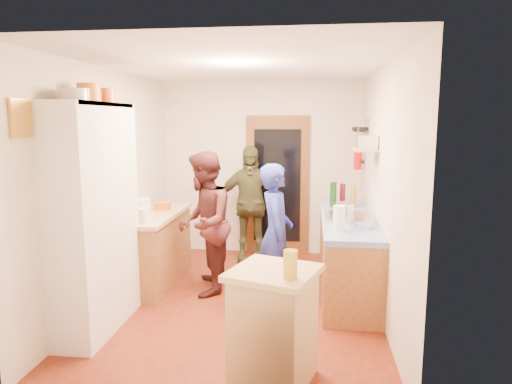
% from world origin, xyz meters
% --- Properties ---
extents(floor, '(3.00, 4.00, 0.02)m').
position_xyz_m(floor, '(0.00, 0.00, -0.01)').
color(floor, maroon).
rests_on(floor, ground).
extents(ceiling, '(3.00, 4.00, 0.02)m').
position_xyz_m(ceiling, '(0.00, 0.00, 2.61)').
color(ceiling, silver).
rests_on(ceiling, ground).
extents(wall_back, '(3.00, 0.02, 2.60)m').
position_xyz_m(wall_back, '(0.00, 2.01, 1.30)').
color(wall_back, silver).
rests_on(wall_back, ground).
extents(wall_front, '(3.00, 0.02, 2.60)m').
position_xyz_m(wall_front, '(0.00, -2.01, 1.30)').
color(wall_front, silver).
rests_on(wall_front, ground).
extents(wall_left, '(0.02, 4.00, 2.60)m').
position_xyz_m(wall_left, '(-1.51, 0.00, 1.30)').
color(wall_left, silver).
rests_on(wall_left, ground).
extents(wall_right, '(0.02, 4.00, 2.60)m').
position_xyz_m(wall_right, '(1.51, 0.00, 1.30)').
color(wall_right, silver).
rests_on(wall_right, ground).
extents(door_frame, '(0.95, 0.06, 2.10)m').
position_xyz_m(door_frame, '(0.25, 1.97, 1.05)').
color(door_frame, brown).
rests_on(door_frame, ground).
extents(door_glass, '(0.70, 0.02, 1.70)m').
position_xyz_m(door_glass, '(0.25, 1.94, 1.05)').
color(door_glass, black).
rests_on(door_glass, door_frame).
extents(hutch_body, '(0.40, 1.20, 2.20)m').
position_xyz_m(hutch_body, '(-1.30, -0.80, 1.10)').
color(hutch_body, white).
rests_on(hutch_body, ground).
extents(hutch_top_shelf, '(0.40, 1.14, 0.04)m').
position_xyz_m(hutch_top_shelf, '(-1.30, -0.80, 2.18)').
color(hutch_top_shelf, white).
rests_on(hutch_top_shelf, hutch_body).
extents(plate_stack, '(0.26, 0.26, 0.11)m').
position_xyz_m(plate_stack, '(-1.30, -1.05, 2.25)').
color(plate_stack, white).
rests_on(plate_stack, hutch_top_shelf).
extents(orange_pot_a, '(0.21, 0.21, 0.17)m').
position_xyz_m(orange_pot_a, '(-1.30, -0.78, 2.29)').
color(orange_pot_a, orange).
rests_on(orange_pot_a, hutch_top_shelf).
extents(orange_pot_b, '(0.17, 0.17, 0.15)m').
position_xyz_m(orange_pot_b, '(-1.30, -0.39, 2.28)').
color(orange_pot_b, orange).
rests_on(orange_pot_b, hutch_top_shelf).
extents(left_counter_base, '(0.60, 1.40, 0.85)m').
position_xyz_m(left_counter_base, '(-1.20, 0.45, 0.42)').
color(left_counter_base, olive).
rests_on(left_counter_base, ground).
extents(left_counter_top, '(0.64, 1.44, 0.05)m').
position_xyz_m(left_counter_top, '(-1.20, 0.45, 0.88)').
color(left_counter_top, tan).
rests_on(left_counter_top, left_counter_base).
extents(toaster, '(0.23, 0.16, 0.16)m').
position_xyz_m(toaster, '(-1.15, -0.08, 0.98)').
color(toaster, white).
rests_on(toaster, left_counter_top).
extents(kettle, '(0.21, 0.21, 0.20)m').
position_xyz_m(kettle, '(-1.25, 0.34, 1.00)').
color(kettle, white).
rests_on(kettle, left_counter_top).
extents(orange_bowl, '(0.26, 0.26, 0.10)m').
position_xyz_m(orange_bowl, '(-1.12, 0.66, 0.95)').
color(orange_bowl, orange).
rests_on(orange_bowl, left_counter_top).
extents(chopping_board, '(0.36, 0.31, 0.02)m').
position_xyz_m(chopping_board, '(-1.18, 0.93, 0.91)').
color(chopping_board, tan).
rests_on(chopping_board, left_counter_top).
extents(right_counter_base, '(0.60, 2.20, 0.84)m').
position_xyz_m(right_counter_base, '(1.20, 0.50, 0.42)').
color(right_counter_base, olive).
rests_on(right_counter_base, ground).
extents(right_counter_top, '(0.62, 2.22, 0.06)m').
position_xyz_m(right_counter_top, '(1.20, 0.50, 0.87)').
color(right_counter_top, '#1134B4').
rests_on(right_counter_top, right_counter_base).
extents(hob, '(0.55, 0.58, 0.04)m').
position_xyz_m(hob, '(1.20, 0.41, 0.92)').
color(hob, silver).
rests_on(hob, right_counter_top).
extents(pot_on_hob, '(0.22, 0.22, 0.14)m').
position_xyz_m(pot_on_hob, '(1.15, 0.42, 1.01)').
color(pot_on_hob, silver).
rests_on(pot_on_hob, hob).
extents(bottle_a, '(0.09, 0.09, 0.33)m').
position_xyz_m(bottle_a, '(1.05, 1.13, 1.07)').
color(bottle_a, '#143F14').
rests_on(bottle_a, right_counter_top).
extents(bottle_b, '(0.09, 0.09, 0.30)m').
position_xyz_m(bottle_b, '(1.18, 1.26, 1.05)').
color(bottle_b, '#591419').
rests_on(bottle_b, right_counter_top).
extents(bottle_c, '(0.08, 0.08, 0.29)m').
position_xyz_m(bottle_c, '(1.31, 1.13, 1.04)').
color(bottle_c, olive).
rests_on(bottle_c, right_counter_top).
extents(paper_towel, '(0.14, 0.14, 0.26)m').
position_xyz_m(paper_towel, '(1.05, -0.20, 1.03)').
color(paper_towel, white).
rests_on(paper_towel, right_counter_top).
extents(mixing_bowl, '(0.28, 0.28, 0.09)m').
position_xyz_m(mixing_bowl, '(1.30, -0.03, 0.95)').
color(mixing_bowl, silver).
rests_on(mixing_bowl, right_counter_top).
extents(island_base, '(0.70, 0.70, 0.86)m').
position_xyz_m(island_base, '(0.49, -1.54, 0.43)').
color(island_base, tan).
rests_on(island_base, ground).
extents(island_top, '(0.78, 0.78, 0.05)m').
position_xyz_m(island_top, '(0.49, -1.54, 0.89)').
color(island_top, tan).
rests_on(island_top, island_base).
extents(cutting_board, '(0.42, 0.38, 0.02)m').
position_xyz_m(cutting_board, '(0.46, -1.47, 0.90)').
color(cutting_board, white).
rests_on(cutting_board, island_top).
extents(oil_jar, '(0.13, 0.13, 0.21)m').
position_xyz_m(oil_jar, '(0.62, -1.71, 1.01)').
color(oil_jar, '#AD9E2D').
rests_on(oil_jar, island_top).
extents(pan_rail, '(0.02, 0.65, 0.02)m').
position_xyz_m(pan_rail, '(1.46, 1.52, 2.05)').
color(pan_rail, silver).
rests_on(pan_rail, wall_right).
extents(pan_hang_a, '(0.18, 0.18, 0.05)m').
position_xyz_m(pan_hang_a, '(1.40, 1.35, 1.92)').
color(pan_hang_a, black).
rests_on(pan_hang_a, pan_rail).
extents(pan_hang_b, '(0.16, 0.16, 0.05)m').
position_xyz_m(pan_hang_b, '(1.40, 1.55, 1.90)').
color(pan_hang_b, black).
rests_on(pan_hang_b, pan_rail).
extents(pan_hang_c, '(0.17, 0.17, 0.05)m').
position_xyz_m(pan_hang_c, '(1.40, 1.75, 1.91)').
color(pan_hang_c, black).
rests_on(pan_hang_c, pan_rail).
extents(wall_shelf, '(0.26, 0.42, 0.03)m').
position_xyz_m(wall_shelf, '(1.37, 0.45, 1.70)').
color(wall_shelf, tan).
rests_on(wall_shelf, wall_right).
extents(radio, '(0.23, 0.31, 0.15)m').
position_xyz_m(radio, '(1.37, 0.45, 1.79)').
color(radio, silver).
rests_on(radio, wall_shelf).
extents(ext_bracket, '(0.06, 0.10, 0.04)m').
position_xyz_m(ext_bracket, '(1.47, 1.70, 1.45)').
color(ext_bracket, black).
rests_on(ext_bracket, wall_right).
extents(fire_extinguisher, '(0.11, 0.11, 0.32)m').
position_xyz_m(fire_extinguisher, '(1.41, 1.70, 1.50)').
color(fire_extinguisher, red).
rests_on(fire_extinguisher, wall_right).
extents(picture_frame, '(0.03, 0.25, 0.30)m').
position_xyz_m(picture_frame, '(-1.48, -1.55, 2.05)').
color(picture_frame, gold).
rests_on(picture_frame, wall_left).
extents(person_hob, '(0.43, 0.61, 1.57)m').
position_xyz_m(person_hob, '(0.41, 0.07, 0.78)').
color(person_hob, navy).
rests_on(person_hob, ground).
extents(person_left, '(0.73, 0.89, 1.68)m').
position_xyz_m(person_left, '(-0.45, 0.28, 0.84)').
color(person_left, '#481E1D').
rests_on(person_left, ground).
extents(person_back, '(1.00, 0.46, 1.68)m').
position_xyz_m(person_back, '(-0.10, 1.52, 0.84)').
color(person_back, '#3D3E22').
rests_on(person_back, ground).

